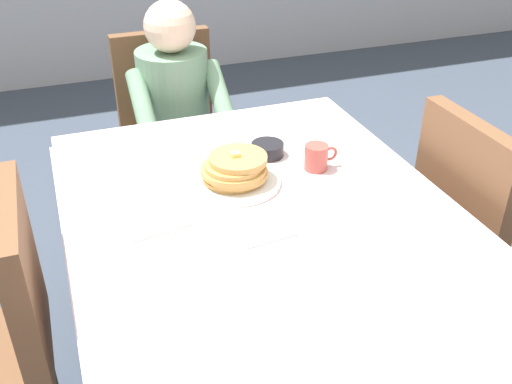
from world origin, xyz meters
The scene contains 12 objects.
dining_table_main centered at (0.00, 0.00, 0.65)m, with size 1.12×1.52×0.74m.
chair_diner centered at (-0.03, 1.17, 0.53)m, with size 0.44×0.45×0.93m.
diner_person centered at (-0.03, 1.01, 0.67)m, with size 0.40×0.43×1.12m.
chair_right_side centered at (0.77, 0.00, 0.53)m, with size 0.45×0.44×0.93m.
plate_breakfast centered at (-0.03, 0.21, 0.75)m, with size 0.28×0.28×0.02m, color white.
breakfast_stack centered at (-0.03, 0.20, 0.80)m, with size 0.21×0.21×0.09m.
cup_coffee centered at (0.25, 0.21, 0.78)m, with size 0.11×0.08×0.08m.
bowl_butter centered at (0.13, 0.35, 0.76)m, with size 0.11×0.11×0.04m, color black.
fork_left_of_plate centered at (-0.22, 0.19, 0.74)m, with size 0.18×0.01×0.01m, color silver.
knife_right_of_plate centered at (0.16, 0.19, 0.74)m, with size 0.20×0.01×0.01m, color silver.
spoon_near_edge centered at (-0.03, -0.11, 0.74)m, with size 0.15×0.01×0.01m, color silver.
napkin_folded centered at (-0.31, 0.07, 0.74)m, with size 0.17×0.12×0.01m, color white.
Camera 1 is at (-0.51, -1.31, 1.67)m, focal length 41.53 mm.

